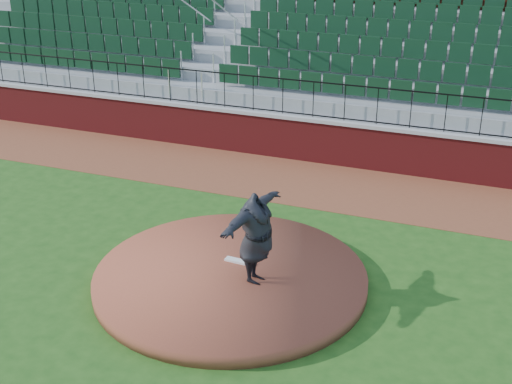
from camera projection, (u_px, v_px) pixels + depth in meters
ground at (228, 280)px, 13.45m from camera, size 90.00×90.00×0.00m
warning_track at (310, 182)px, 18.06m from camera, size 34.00×3.20×0.01m
field_wall at (327, 142)px, 19.19m from camera, size 34.00×0.35×1.20m
wall_cap at (328, 120)px, 18.93m from camera, size 34.00×0.45×0.10m
wall_railing at (329, 101)px, 18.71m from camera, size 34.00×0.05×1.00m
seating_stands at (354, 62)px, 20.83m from camera, size 34.00×5.10×4.60m
concourse_wall at (375, 32)px, 23.05m from camera, size 34.00×0.50×5.50m
pitchers_mound at (231, 278)px, 13.29m from camera, size 5.32×5.32×0.25m
pitching_rubber at (240, 261)px, 13.60m from camera, size 0.63×0.19×0.04m
pitcher at (256, 238)px, 12.59m from camera, size 0.79×2.28×1.82m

